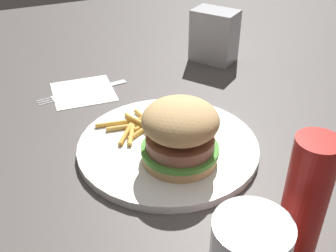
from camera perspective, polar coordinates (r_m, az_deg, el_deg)
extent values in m
plane|color=#47423F|center=(0.63, 1.85, -2.03)|extent=(1.60, 1.60, 0.00)
cylinder|color=white|center=(0.61, 0.00, -2.86)|extent=(0.27, 0.27, 0.01)
cylinder|color=tan|center=(0.57, 1.66, -4.10)|extent=(0.10, 0.10, 0.01)
cylinder|color=#4C9338|center=(0.56, 1.68, -3.22)|extent=(0.11, 0.11, 0.01)
cylinder|color=#8E5B47|center=(0.55, 1.70, -2.23)|extent=(0.09, 0.09, 0.02)
ellipsoid|color=tan|center=(0.53, 1.76, 0.81)|extent=(0.10, 0.10, 0.05)
cylinder|color=gold|center=(0.64, -2.50, 0.12)|extent=(0.07, 0.01, 0.01)
cylinder|color=gold|center=(0.62, -5.10, -0.95)|extent=(0.06, 0.03, 0.01)
cylinder|color=gold|center=(0.64, -2.41, 0.33)|extent=(0.02, 0.06, 0.01)
cylinder|color=#E5B251|center=(0.64, -5.29, -0.01)|extent=(0.02, 0.08, 0.01)
cylinder|color=gold|center=(0.64, -3.88, 0.51)|extent=(0.04, 0.03, 0.01)
cylinder|color=gold|center=(0.63, -3.53, -0.52)|extent=(0.04, 0.06, 0.01)
cylinder|color=gold|center=(0.64, -2.90, 0.55)|extent=(0.02, 0.05, 0.01)
cylinder|color=#E5B251|center=(0.65, -4.89, 0.67)|extent=(0.05, 0.01, 0.01)
cylinder|color=#E5B251|center=(0.64, -2.62, 0.56)|extent=(0.08, 0.02, 0.01)
cylinder|color=gold|center=(0.62, -5.71, -0.74)|extent=(0.06, 0.05, 0.01)
cylinder|color=gold|center=(0.65, -6.60, 0.50)|extent=(0.02, 0.08, 0.01)
cylinder|color=gold|center=(0.63, -4.07, 0.56)|extent=(0.05, 0.03, 0.01)
cube|color=white|center=(0.78, -11.76, 4.75)|extent=(0.12, 0.12, 0.00)
cube|color=silver|center=(0.79, -9.64, 5.49)|extent=(0.03, 0.11, 0.00)
cube|color=silver|center=(0.77, -14.65, 4.12)|extent=(0.03, 0.04, 0.00)
cylinder|color=silver|center=(0.77, -17.05, 3.75)|extent=(0.01, 0.03, 0.00)
cylinder|color=silver|center=(0.76, -16.88, 3.50)|extent=(0.01, 0.03, 0.00)
cylinder|color=silver|center=(0.75, -16.72, 3.25)|extent=(0.01, 0.03, 0.00)
cube|color=#B7BABF|center=(0.88, 6.50, 12.43)|extent=(0.11, 0.10, 0.11)
cylinder|color=#B21914|center=(0.44, 18.56, -10.05)|extent=(0.04, 0.04, 0.15)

